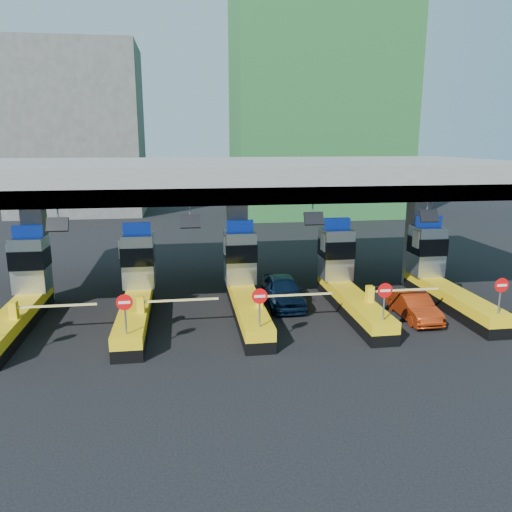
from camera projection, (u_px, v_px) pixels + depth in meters
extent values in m
plane|color=black|center=(245.00, 312.00, 23.86)|extent=(120.00, 120.00, 0.00)
cube|color=slate|center=(237.00, 176.00, 25.34)|extent=(28.00, 12.00, 1.50)
cube|color=#4C4C49|center=(252.00, 196.00, 19.93)|extent=(28.00, 0.60, 0.70)
cube|color=slate|center=(37.00, 249.00, 24.69)|extent=(1.00, 1.00, 5.50)
cube|color=slate|center=(237.00, 243.00, 26.13)|extent=(1.00, 1.00, 5.50)
cube|color=slate|center=(417.00, 238.00, 27.56)|extent=(1.00, 1.00, 5.50)
cylinder|color=slate|center=(58.00, 215.00, 18.99)|extent=(0.06, 0.06, 0.50)
cube|color=black|center=(57.00, 225.00, 18.88)|extent=(0.80, 0.38, 0.54)
cylinder|color=slate|center=(190.00, 212.00, 19.71)|extent=(0.06, 0.06, 0.50)
cube|color=black|center=(190.00, 221.00, 19.60)|extent=(0.80, 0.38, 0.54)
cylinder|color=slate|center=(313.00, 209.00, 20.43)|extent=(0.06, 0.06, 0.50)
cube|color=black|center=(314.00, 219.00, 20.32)|extent=(0.80, 0.38, 0.54)
cylinder|color=slate|center=(427.00, 207.00, 21.15)|extent=(0.06, 0.06, 0.50)
cube|color=black|center=(429.00, 216.00, 21.03)|extent=(0.80, 0.38, 0.54)
cube|color=black|center=(17.00, 326.00, 21.40)|extent=(1.20, 8.00, 0.50)
cube|color=#E5B70C|center=(16.00, 315.00, 21.29)|extent=(1.20, 8.00, 0.50)
cube|color=#9EA3A8|center=(31.00, 264.00, 23.64)|extent=(1.50, 1.50, 2.60)
cube|color=black|center=(30.00, 258.00, 23.55)|extent=(1.56, 1.56, 0.90)
cube|color=#0C2DBF|center=(27.00, 231.00, 23.28)|extent=(1.30, 0.35, 0.55)
cube|color=white|center=(9.00, 251.00, 23.08)|extent=(0.06, 0.70, 0.90)
cube|color=#E5B70C|center=(14.00, 310.00, 20.05)|extent=(0.30, 0.35, 0.70)
cube|color=white|center=(56.00, 306.00, 20.26)|extent=(3.20, 0.08, 0.08)
cube|color=black|center=(136.00, 320.00, 22.12)|extent=(1.20, 8.00, 0.50)
cube|color=#E5B70C|center=(135.00, 309.00, 22.01)|extent=(1.20, 8.00, 0.50)
cube|color=#9EA3A8|center=(138.00, 260.00, 24.35)|extent=(1.50, 1.50, 2.60)
cube|color=black|center=(138.00, 254.00, 24.27)|extent=(1.56, 1.56, 0.90)
cube|color=#0C2DBF|center=(137.00, 228.00, 24.00)|extent=(1.30, 0.35, 0.55)
cube|color=white|center=(120.00, 248.00, 23.79)|extent=(0.06, 0.70, 0.90)
cylinder|color=slate|center=(125.00, 318.00, 18.34)|extent=(0.07, 0.07, 1.30)
cylinder|color=red|center=(124.00, 302.00, 18.17)|extent=(0.60, 0.04, 0.60)
cube|color=white|center=(124.00, 303.00, 18.15)|extent=(0.42, 0.02, 0.10)
cube|color=#E5B70C|center=(141.00, 304.00, 20.77)|extent=(0.30, 0.35, 0.70)
cube|color=white|center=(180.00, 300.00, 20.98)|extent=(3.20, 0.08, 0.08)
cube|color=black|center=(247.00, 314.00, 22.84)|extent=(1.20, 8.00, 0.50)
cube|color=#E5B70C|center=(247.00, 304.00, 22.72)|extent=(1.20, 8.00, 0.50)
cube|color=#9EA3A8|center=(240.00, 257.00, 25.07)|extent=(1.50, 1.50, 2.60)
cube|color=black|center=(240.00, 251.00, 24.99)|extent=(1.56, 1.56, 0.90)
cube|color=#0C2DBF|center=(240.00, 226.00, 24.72)|extent=(1.30, 0.35, 0.55)
cube|color=white|center=(224.00, 245.00, 24.51)|extent=(0.06, 0.70, 0.90)
cylinder|color=slate|center=(260.00, 311.00, 19.05)|extent=(0.07, 0.07, 1.30)
cylinder|color=red|center=(260.00, 296.00, 18.89)|extent=(0.60, 0.04, 0.60)
cube|color=white|center=(260.00, 296.00, 18.86)|extent=(0.42, 0.02, 0.10)
cube|color=#E5B70C|center=(259.00, 299.00, 21.48)|extent=(0.30, 0.35, 0.70)
cube|color=white|center=(296.00, 295.00, 21.70)|extent=(3.20, 0.08, 0.08)
cube|color=black|center=(352.00, 309.00, 23.56)|extent=(1.20, 8.00, 0.50)
cube|color=#E5B70C|center=(353.00, 299.00, 23.44)|extent=(1.20, 8.00, 0.50)
cube|color=#9EA3A8|center=(336.00, 254.00, 25.79)|extent=(1.50, 1.50, 2.60)
cube|color=black|center=(336.00, 248.00, 25.70)|extent=(1.56, 1.56, 0.90)
cube|color=#0C2DBF|center=(337.00, 223.00, 25.43)|extent=(1.30, 0.35, 0.55)
cube|color=white|center=(323.00, 242.00, 25.23)|extent=(0.06, 0.70, 0.90)
cylinder|color=slate|center=(384.00, 305.00, 19.77)|extent=(0.07, 0.07, 1.30)
cylinder|color=red|center=(385.00, 290.00, 19.61)|extent=(0.60, 0.04, 0.60)
cube|color=white|center=(385.00, 291.00, 19.58)|extent=(0.42, 0.02, 0.10)
cube|color=#E5B70C|center=(370.00, 294.00, 22.20)|extent=(0.30, 0.35, 0.70)
cube|color=white|center=(405.00, 290.00, 22.41)|extent=(3.20, 0.08, 0.08)
cube|color=black|center=(451.00, 304.00, 24.27)|extent=(1.20, 8.00, 0.50)
cube|color=#E5B70C|center=(452.00, 294.00, 24.16)|extent=(1.20, 8.00, 0.50)
cube|color=#9EA3A8|center=(427.00, 250.00, 26.51)|extent=(1.50, 1.50, 2.60)
cube|color=black|center=(427.00, 245.00, 26.42)|extent=(1.56, 1.56, 0.90)
cube|color=#0C2DBF|center=(429.00, 221.00, 26.15)|extent=(1.30, 0.35, 0.55)
cube|color=white|center=(416.00, 239.00, 25.95)|extent=(0.06, 0.70, 0.90)
cylinder|color=slate|center=(500.00, 299.00, 20.49)|extent=(0.07, 0.07, 1.30)
cylinder|color=red|center=(502.00, 285.00, 20.32)|extent=(0.60, 0.04, 0.60)
cube|color=white|center=(502.00, 285.00, 20.30)|extent=(0.42, 0.02, 0.10)
cube|color=#E5B70C|center=(474.00, 289.00, 22.92)|extent=(0.30, 0.35, 0.70)
cube|color=white|center=(507.00, 285.00, 23.13)|extent=(3.20, 0.08, 0.08)
cube|color=#1E5926|center=(318.00, 83.00, 53.25)|extent=(18.00, 12.00, 28.00)
cube|color=#4C4C49|center=(76.00, 131.00, 54.50)|extent=(14.00, 10.00, 18.00)
imported|color=black|center=(283.00, 291.00, 24.75)|extent=(1.75, 4.32, 1.47)
imported|color=maroon|center=(414.00, 306.00, 22.87)|extent=(1.33, 3.70, 1.21)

